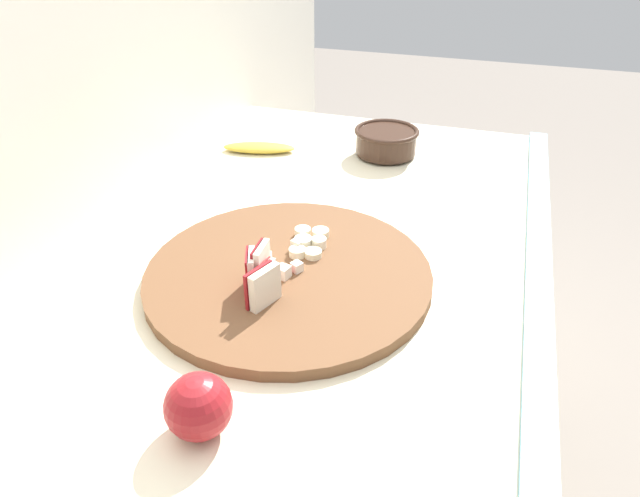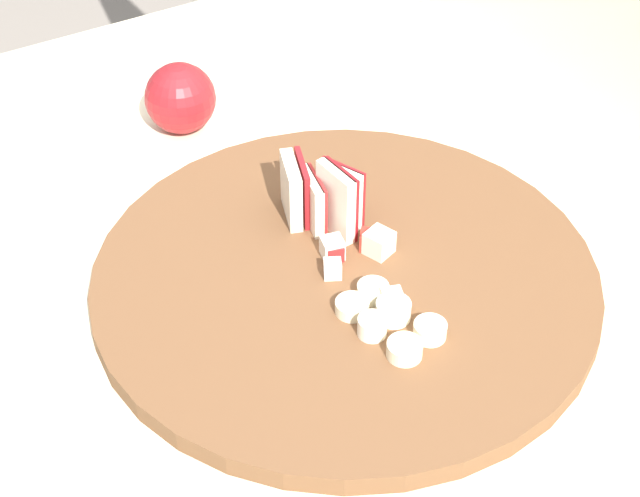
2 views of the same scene
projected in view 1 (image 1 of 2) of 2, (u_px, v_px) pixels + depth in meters
The scene contains 9 objects.
tiled_countertop at pixel (310, 435), 1.19m from camera, with size 1.29×0.76×0.91m.
tile_backsplash at pixel (115, 285), 1.13m from camera, with size 2.40×0.04×1.48m, color silver.
cutting_board at pixel (290, 275), 0.87m from camera, with size 0.43×0.43×0.02m, color brown.
apple_wedge_fan at pixel (259, 276), 0.80m from camera, with size 0.09×0.06×0.07m.
apple_dice_pile at pixel (278, 263), 0.87m from camera, with size 0.10×0.07×0.02m.
banana_slice_rows at pixel (309, 242), 0.92m from camera, with size 0.09×0.06×0.02m.
ceramic_bowl at pixel (386, 140), 1.26m from camera, with size 0.14×0.14×0.06m.
banana_peel at pixel (259, 148), 1.29m from camera, with size 0.16×0.05×0.02m, color gold.
whole_apple at pixel (199, 406), 0.62m from camera, with size 0.07×0.07×0.07m, color maroon.
Camera 1 is at (-0.76, -0.26, 1.41)m, focal length 32.46 mm.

